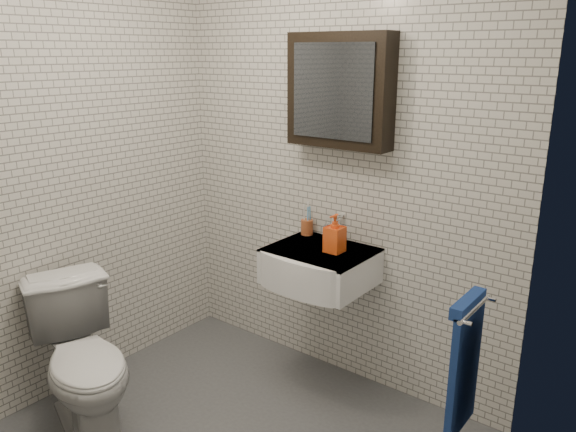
{
  "coord_description": "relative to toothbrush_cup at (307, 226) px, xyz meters",
  "views": [
    {
      "loc": [
        1.7,
        -1.64,
        1.9
      ],
      "look_at": [
        0.07,
        0.45,
        1.12
      ],
      "focal_mm": 35.0,
      "sensor_mm": 36.0,
      "label": 1
    }
  ],
  "objects": [
    {
      "name": "soap_bottle",
      "position": [
        0.3,
        -0.15,
        0.06
      ],
      "size": [
        0.1,
        0.1,
        0.21
      ],
      "primitive_type": "imported",
      "rotation": [
        0.0,
        0.0,
        -0.0
      ],
      "color": "orange",
      "rests_on": "washbasin"
    },
    {
      "name": "mirror_cabinet",
      "position": [
        0.21,
        -0.01,
        0.8
      ],
      "size": [
        0.6,
        0.15,
        0.6
      ],
      "color": "black",
      "rests_on": "room_shell"
    },
    {
      "name": "washbasin",
      "position": [
        0.21,
        -0.21,
        -0.14
      ],
      "size": [
        0.55,
        0.5,
        0.2
      ],
      "color": "white",
      "rests_on": "room_shell"
    },
    {
      "name": "room_shell",
      "position": [
        0.16,
        -0.94,
        0.57
      ],
      "size": [
        2.22,
        2.02,
        2.51
      ],
      "color": "silver",
      "rests_on": "ground"
    },
    {
      "name": "toothbrush_cup",
      "position": [
        0.0,
        0.0,
        0.0
      ],
      "size": [
        0.09,
        0.09,
        0.2
      ],
      "rotation": [
        0.0,
        0.0,
        -0.2
      ],
      "color": "#A75129",
      "rests_on": "washbasin"
    },
    {
      "name": "toilet",
      "position": [
        -0.5,
        -1.23,
        -0.51
      ],
      "size": [
        0.86,
        0.66,
        0.77
      ],
      "primitive_type": "imported",
      "rotation": [
        0.0,
        0.0,
        1.24
      ],
      "color": "silver",
      "rests_on": "ground"
    },
    {
      "name": "faucet",
      "position": [
        0.21,
        -0.01,
        0.02
      ],
      "size": [
        0.06,
        0.2,
        0.15
      ],
      "color": "silver",
      "rests_on": "washbasin"
    },
    {
      "name": "towel_rail",
      "position": [
        1.21,
        -0.59,
        -0.18
      ],
      "size": [
        0.09,
        0.3,
        0.58
      ],
      "color": "silver",
      "rests_on": "room_shell"
    }
  ]
}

